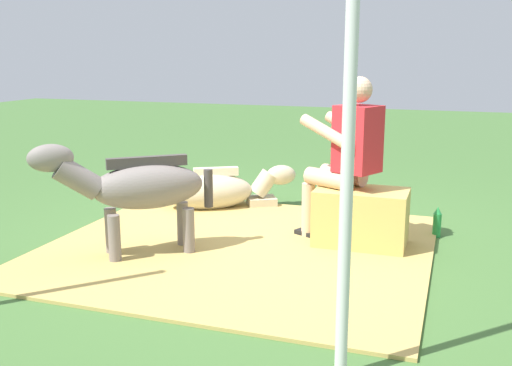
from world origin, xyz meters
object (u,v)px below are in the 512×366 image
at_px(hay_bale, 361,218).
at_px(person_seated, 345,153).
at_px(pony_lying, 218,190).
at_px(soda_bottle, 437,222).
at_px(pony_standing, 136,188).
at_px(tent_pole_left, 349,127).

bearing_deg(hay_bale, person_seated, -18.08).
distance_m(person_seated, pony_lying, 1.63).
bearing_deg(person_seated, pony_lying, -25.87).
bearing_deg(hay_bale, soda_bottle, -140.41).
bearing_deg(hay_bale, pony_standing, 26.41).
bearing_deg(hay_bale, tent_pole_left, 96.54).
relative_size(hay_bale, soda_bottle, 2.74).
relative_size(hay_bale, pony_standing, 0.64).
relative_size(pony_lying, tent_pole_left, 0.53).
bearing_deg(person_seated, tent_pole_left, 100.58).
height_order(hay_bale, tent_pole_left, tent_pole_left).
relative_size(soda_bottle, tent_pole_left, 0.11).
relative_size(person_seated, pony_standing, 1.20).
height_order(person_seated, tent_pole_left, tent_pole_left).
distance_m(hay_bale, soda_bottle, 0.75).
xyz_separation_m(pony_standing, tent_pole_left, (-1.79, 1.21, 0.67)).
height_order(soda_bottle, tent_pole_left, tent_pole_left).
bearing_deg(soda_bottle, pony_standing, 30.32).
xyz_separation_m(hay_bale, tent_pole_left, (-0.23, 1.99, 0.98)).
distance_m(person_seated, pony_standing, 1.65).
distance_m(hay_bale, pony_standing, 1.78).
bearing_deg(soda_bottle, pony_lying, -6.66).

